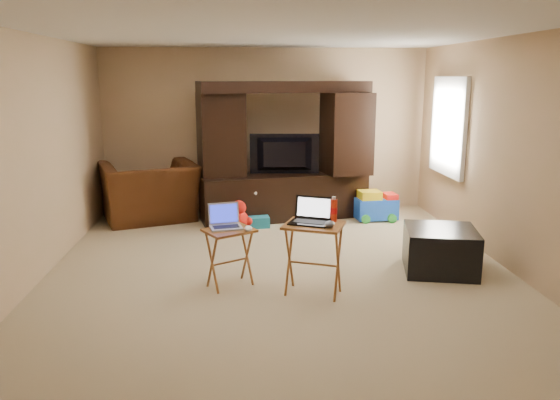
{
  "coord_description": "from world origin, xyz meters",
  "views": [
    {
      "loc": [
        -0.43,
        -5.78,
        2.07
      ],
      "look_at": [
        0.0,
        -0.2,
        0.8
      ],
      "focal_mm": 35.0,
      "sensor_mm": 36.0,
      "label": 1
    }
  ],
  "objects": [
    {
      "name": "mouse_right",
      "position": [
        0.4,
        -0.95,
        0.73
      ],
      "size": [
        0.14,
        0.17,
        0.06
      ],
      "primitive_type": "ellipsoid",
      "rotation": [
        0.0,
        0.0,
        -0.41
      ],
      "color": "#46464B",
      "rests_on": "tray_table_right"
    },
    {
      "name": "tray_table_left",
      "position": [
        -0.53,
        -0.57,
        0.3
      ],
      "size": [
        0.58,
        0.55,
        0.59
      ],
      "primitive_type": "cube",
      "rotation": [
        0.0,
        0.0,
        0.52
      ],
      "color": "brown",
      "rests_on": "floor"
    },
    {
      "name": "floor",
      "position": [
        0.0,
        0.0,
        0.0
      ],
      "size": [
        5.5,
        5.5,
        0.0
      ],
      "primitive_type": "plane",
      "color": "tan",
      "rests_on": "ground"
    },
    {
      "name": "wall_front",
      "position": [
        0.0,
        -2.75,
        1.25
      ],
      "size": [
        5.0,
        0.0,
        5.0
      ],
      "primitive_type": "plane",
      "rotation": [
        -1.57,
        0.0,
        0.0
      ],
      "color": "tan",
      "rests_on": "ground"
    },
    {
      "name": "laptop_left",
      "position": [
        -0.56,
        -0.54,
        0.71
      ],
      "size": [
        0.36,
        0.32,
        0.24
      ],
      "primitive_type": "cube",
      "rotation": [
        0.0,
        0.0,
        0.2
      ],
      "color": "#A3A3A7",
      "rests_on": "tray_table_left"
    },
    {
      "name": "wall_right",
      "position": [
        2.5,
        0.0,
        1.25
      ],
      "size": [
        0.0,
        5.5,
        5.5
      ],
      "primitive_type": "plane",
      "rotation": [
        1.57,
        0.0,
        -1.57
      ],
      "color": "tan",
      "rests_on": "ground"
    },
    {
      "name": "child_rocker",
      "position": [
        -0.22,
        1.7,
        0.26
      ],
      "size": [
        0.43,
        0.48,
        0.53
      ],
      "primitive_type": null,
      "rotation": [
        0.0,
        0.0,
        0.09
      ],
      "color": "#19708A",
      "rests_on": "floor"
    },
    {
      "name": "ceiling",
      "position": [
        0.0,
        0.0,
        2.5
      ],
      "size": [
        5.5,
        5.5,
        0.0
      ],
      "primitive_type": "plane",
      "rotation": [
        3.14,
        0.0,
        0.0
      ],
      "color": "silver",
      "rests_on": "ground"
    },
    {
      "name": "entertainment_center",
      "position": [
        0.24,
        2.1,
        1.0
      ],
      "size": [
        2.53,
        1.09,
        2.01
      ],
      "primitive_type": "cube",
      "rotation": [
        0.0,
        0.0,
        0.2
      ],
      "color": "black",
      "rests_on": "floor"
    },
    {
      "name": "plush_toy",
      "position": [
        -0.43,
        1.49,
        0.21
      ],
      "size": [
        0.38,
        0.32,
        0.42
      ],
      "primitive_type": null,
      "color": "red",
      "rests_on": "floor"
    },
    {
      "name": "wall_left",
      "position": [
        -2.5,
        0.0,
        1.25
      ],
      "size": [
        0.0,
        5.5,
        5.5
      ],
      "primitive_type": "plane",
      "rotation": [
        1.57,
        0.0,
        1.57
      ],
      "color": "tan",
      "rests_on": "ground"
    },
    {
      "name": "laptop_right",
      "position": [
        0.23,
        -0.81,
        0.83
      ],
      "size": [
        0.46,
        0.42,
        0.24
      ],
      "primitive_type": "cube",
      "rotation": [
        0.0,
        0.0,
        -0.41
      ],
      "color": "black",
      "rests_on": "tray_table_right"
    },
    {
      "name": "push_toy",
      "position": [
        1.58,
        1.87,
        0.23
      ],
      "size": [
        0.64,
        0.49,
        0.45
      ],
      "primitive_type": null,
      "rotation": [
        0.0,
        0.0,
        0.09
      ],
      "color": "blue",
      "rests_on": "floor"
    },
    {
      "name": "window_pane",
      "position": [
        2.48,
        1.55,
        1.4
      ],
      "size": [
        0.0,
        1.2,
        1.2
      ],
      "primitive_type": "plane",
      "rotation": [
        1.57,
        0.0,
        -1.57
      ],
      "color": "white",
      "rests_on": "ground"
    },
    {
      "name": "window_frame",
      "position": [
        2.46,
        1.55,
        1.4
      ],
      "size": [
        0.06,
        1.14,
        1.34
      ],
      "primitive_type": "cube",
      "color": "white",
      "rests_on": "ground"
    },
    {
      "name": "wall_back",
      "position": [
        0.0,
        2.75,
        1.25
      ],
      "size": [
        5.0,
        0.0,
        5.0
      ],
      "primitive_type": "plane",
      "rotation": [
        1.57,
        0.0,
        0.0
      ],
      "color": "tan",
      "rests_on": "ground"
    },
    {
      "name": "water_bottle",
      "position": [
        0.47,
        -0.75,
        0.81
      ],
      "size": [
        0.07,
        0.07,
        0.22
      ],
      "primitive_type": "cylinder",
      "color": "red",
      "rests_on": "tray_table_right"
    },
    {
      "name": "television",
      "position": [
        0.24,
        2.06,
        0.96
      ],
      "size": [
        1.03,
        0.21,
        0.59
      ],
      "primitive_type": "imported",
      "rotation": [
        0.0,
        0.0,
        3.07
      ],
      "color": "black",
      "rests_on": "entertainment_center"
    },
    {
      "name": "tray_table_right",
      "position": [
        0.27,
        -0.83,
        0.35
      ],
      "size": [
        0.67,
        0.61,
        0.71
      ],
      "primitive_type": "cube",
      "rotation": [
        0.0,
        0.0,
        -0.39
      ],
      "color": "#A35B27",
      "rests_on": "floor"
    },
    {
      "name": "recliner",
      "position": [
        -1.74,
        2.15,
        0.42
      ],
      "size": [
        1.61,
        1.51,
        0.85
      ],
      "primitive_type": "imported",
      "rotation": [
        0.0,
        0.0,
        3.48
      ],
      "color": "#42220E",
      "rests_on": "floor"
    },
    {
      "name": "mouse_left",
      "position": [
        -0.34,
        -0.64,
        0.62
      ],
      "size": [
        0.09,
        0.13,
        0.05
      ],
      "primitive_type": "ellipsoid",
      "rotation": [
        0.0,
        0.0,
        0.09
      ],
      "color": "white",
      "rests_on": "tray_table_left"
    },
    {
      "name": "ottoman",
      "position": [
        1.73,
        -0.3,
        0.24
      ],
      "size": [
        0.88,
        0.88,
        0.47
      ],
      "primitive_type": "cube",
      "rotation": [
        0.0,
        0.0,
        -0.22
      ],
      "color": "black",
      "rests_on": "floor"
    }
  ]
}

